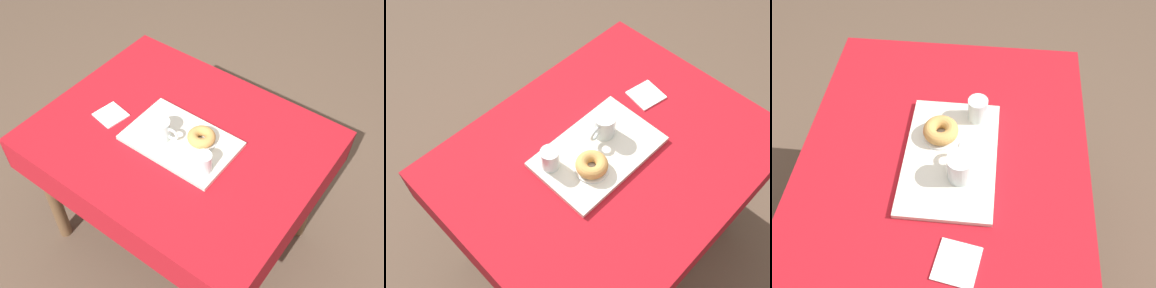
{
  "view_description": "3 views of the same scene",
  "coord_description": "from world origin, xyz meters",
  "views": [
    {
      "loc": [
        0.84,
        -1.03,
        2.18
      ],
      "look_at": [
        0.09,
        -0.02,
        0.79
      ],
      "focal_mm": 43.25,
      "sensor_mm": 36.0,
      "label": 1
    },
    {
      "loc": [
        0.73,
        0.57,
        2.08
      ],
      "look_at": [
        0.08,
        -0.08,
        0.81
      ],
      "focal_mm": 41.05,
      "sensor_mm": 36.0,
      "label": 2
    },
    {
      "loc": [
        -0.72,
        -0.14,
        1.84
      ],
      "look_at": [
        0.07,
        -0.06,
        0.79
      ],
      "focal_mm": 38.15,
      "sensor_mm": 36.0,
      "label": 3
    }
  ],
  "objects": [
    {
      "name": "water_glass_near",
      "position": [
        0.2,
        -0.1,
        0.81
      ],
      "size": [
        0.07,
        0.07,
        0.08
      ],
      "color": "silver",
      "rests_on": "serving_tray"
    },
    {
      "name": "serving_tray",
      "position": [
        0.03,
        -0.02,
        0.77
      ],
      "size": [
        0.45,
        0.29,
        0.02
      ],
      "primitive_type": "cube",
      "color": "silver",
      "rests_on": "dining_table"
    },
    {
      "name": "dining_table",
      "position": [
        0.0,
        0.0,
        0.66
      ],
      "size": [
        1.19,
        0.94,
        0.76
      ],
      "color": "#A8141E",
      "rests_on": "ground"
    },
    {
      "name": "tea_mug_left",
      "position": [
        -0.04,
        -0.06,
        0.82
      ],
      "size": [
        0.13,
        0.08,
        0.09
      ],
      "color": "silver",
      "rests_on": "serving_tray"
    },
    {
      "name": "paper_napkin",
      "position": [
        -0.32,
        -0.08,
        0.76
      ],
      "size": [
        0.14,
        0.14,
        0.01
      ],
      "primitive_type": "cube",
      "rotation": [
        0.0,
        0.0,
        -0.17
      ],
      "color": "white",
      "rests_on": "dining_table"
    },
    {
      "name": "donut_plate_left",
      "position": [
        0.1,
        0.02,
        0.78
      ],
      "size": [
        0.12,
        0.12,
        0.01
      ],
      "primitive_type": "cylinder",
      "color": "white",
      "rests_on": "serving_tray"
    },
    {
      "name": "ground_plane",
      "position": [
        0.0,
        0.0,
        0.0
      ],
      "size": [
        6.0,
        6.0,
        0.0
      ],
      "primitive_type": "plane",
      "color": "brown"
    },
    {
      "name": "sugar_donut_left",
      "position": [
        0.1,
        0.02,
        0.8
      ],
      "size": [
        0.12,
        0.12,
        0.04
      ],
      "primitive_type": "torus",
      "color": "tan",
      "rests_on": "donut_plate_left"
    }
  ]
}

